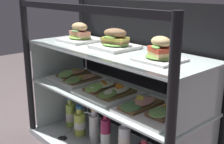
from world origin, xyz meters
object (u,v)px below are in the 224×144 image
kitchen_scissors (64,137)px  juice_bottle_front_second (80,123)px  plated_roll_sandwich_mid_left (115,41)px  juice_bottle_front_middle (124,142)px  plated_roll_sandwich_center (160,52)px  juice_bottle_front_right_end (106,135)px  juice_bottle_front_left_end (71,115)px  open_sandwich_tray_center (108,91)px  open_sandwich_tray_near_left_corner (153,109)px  open_sandwich_tray_right_of_center (77,77)px  juice_bottle_near_post (94,128)px  plated_roll_sandwich_far_left (80,35)px

kitchen_scissors → juice_bottle_front_second: bearing=70.9°
plated_roll_sandwich_mid_left → juice_bottle_front_middle: size_ratio=0.82×
plated_roll_sandwich_mid_left → juice_bottle_front_second: plated_roll_sandwich_mid_left is taller
plated_roll_sandwich_center → juice_bottle_front_right_end: bearing=-175.3°
juice_bottle_front_left_end → juice_bottle_front_middle: bearing=-1.3°
open_sandwich_tray_center → juice_bottle_front_middle: open_sandwich_tray_center is taller
open_sandwich_tray_near_left_corner → kitchen_scissors: open_sandwich_tray_near_left_corner is taller
open_sandwich_tray_center → juice_bottle_front_right_end: bearing=-123.4°
juice_bottle_front_second → juice_bottle_front_middle: (0.39, 0.01, 0.03)m
juice_bottle_front_right_end → kitchen_scissors: 0.32m
plated_roll_sandwich_center → open_sandwich_tray_near_left_corner: (-0.01, -0.02, -0.27)m
plated_roll_sandwich_center → juice_bottle_front_middle: plated_roll_sandwich_center is taller
juice_bottle_front_right_end → juice_bottle_front_middle: 0.14m
plated_roll_sandwich_center → kitchen_scissors: 0.90m
open_sandwich_tray_right_of_center → juice_bottle_near_post: (0.19, -0.02, -0.28)m
juice_bottle_front_left_end → juice_bottle_front_middle: (0.53, -0.01, 0.03)m
plated_roll_sandwich_center → kitchen_scissors: size_ratio=1.24×
plated_roll_sandwich_center → juice_bottle_near_post: plated_roll_sandwich_center is taller
plated_roll_sandwich_center → kitchen_scissors: bearing=-168.9°
open_sandwich_tray_center → juice_bottle_front_second: open_sandwich_tray_center is taller
open_sandwich_tray_right_of_center → open_sandwich_tray_center: open_sandwich_tray_center is taller
juice_bottle_front_right_end → juice_bottle_front_middle: size_ratio=0.94×
plated_roll_sandwich_mid_left → open_sandwich_tray_near_left_corner: 0.43m
plated_roll_sandwich_far_left → open_sandwich_tray_right_of_center: size_ratio=0.70×
plated_roll_sandwich_far_left → juice_bottle_near_post: size_ratio=0.96×
open_sandwich_tray_right_of_center → open_sandwich_tray_center: (0.33, -0.03, 0.00)m
open_sandwich_tray_right_of_center → open_sandwich_tray_center: size_ratio=1.00×
plated_roll_sandwich_far_left → juice_bottle_front_right_end: bearing=-10.3°
open_sandwich_tray_right_of_center → kitchen_scissors: 0.38m
open_sandwich_tray_center → open_sandwich_tray_near_left_corner: (0.33, -0.01, 0.00)m
plated_roll_sandwich_mid_left → kitchen_scissors: plated_roll_sandwich_mid_left is taller
juice_bottle_near_post → kitchen_scissors: juice_bottle_near_post is taller
plated_roll_sandwich_far_left → plated_roll_sandwich_center: 0.64m
juice_bottle_front_left_end → juice_bottle_front_middle: juice_bottle_front_middle is taller
juice_bottle_front_right_end → kitchen_scissors: juice_bottle_front_right_end is taller
plated_roll_sandwich_center → juice_bottle_front_left_end: size_ratio=0.92×
open_sandwich_tray_near_left_corner → juice_bottle_front_middle: (-0.20, 0.01, -0.26)m
open_sandwich_tray_right_of_center → plated_roll_sandwich_far_left: bearing=32.7°
plated_roll_sandwich_mid_left → juice_bottle_front_middle: plated_roll_sandwich_mid_left is taller
plated_roll_sandwich_far_left → juice_bottle_front_right_end: size_ratio=0.87×
plated_roll_sandwich_center → juice_bottle_front_right_end: 0.63m
open_sandwich_tray_center → juice_bottle_near_post: 0.31m
plated_roll_sandwich_center → juice_bottle_front_second: size_ratio=0.95×
juice_bottle_front_left_end → open_sandwich_tray_center: bearing=-2.5°
juice_bottle_front_left_end → juice_bottle_front_right_end: size_ratio=0.85×
plated_roll_sandwich_mid_left → open_sandwich_tray_right_of_center: bearing=-175.7°
juice_bottle_front_second → juice_bottle_front_middle: juice_bottle_front_middle is taller
open_sandwich_tray_right_of_center → juice_bottle_front_left_end: 0.29m
open_sandwich_tray_near_left_corner → juice_bottle_front_right_end: bearing=-179.5°
open_sandwich_tray_center → juice_bottle_near_post: open_sandwich_tray_center is taller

